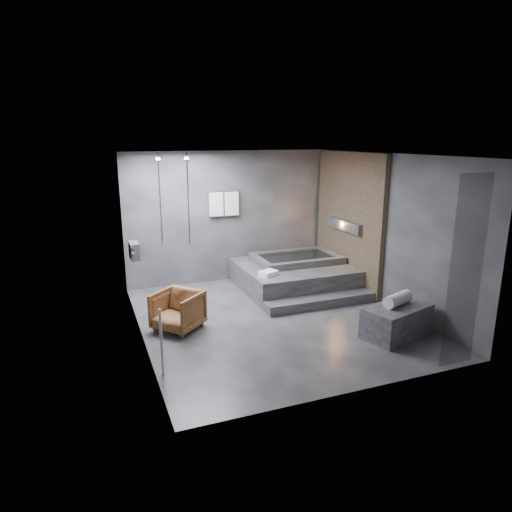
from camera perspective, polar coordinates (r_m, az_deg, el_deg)
name	(u,v)px	position (r m, az deg, el deg)	size (l,w,h in m)	color
room	(291,217)	(7.91, 4.44, 4.83)	(5.00, 5.04, 2.82)	#28282A
tub_deck	(294,276)	(9.60, 4.72, -2.50)	(2.20, 2.00, 0.50)	#2D2D2F
tub_step	(321,302)	(8.66, 8.09, -5.66)	(2.20, 0.36, 0.18)	#2D2D2F
concrete_bench	(396,321)	(7.64, 17.16, -7.77)	(1.10, 0.60, 0.49)	#2D2D30
driftwood_chair	(178,311)	(7.62, -9.76, -6.74)	(0.69, 0.71, 0.64)	#4B2812
rolled_towel	(398,299)	(7.57, 17.31, -5.18)	(0.20, 0.20, 0.55)	white
deck_towel	(268,273)	(8.75, 1.55, -2.16)	(0.33, 0.25, 0.09)	white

